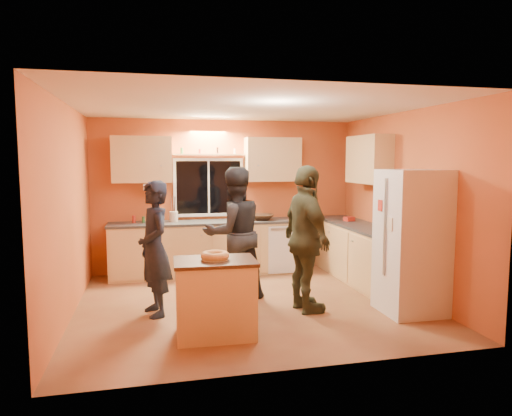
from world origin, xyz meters
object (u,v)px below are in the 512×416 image
object	(u,v)px
person_right	(306,239)
person_center	(234,233)
refrigerator	(412,242)
island	(215,298)
person_left	(154,248)

from	to	relation	value
person_right	person_center	bearing A→B (deg)	40.16
refrigerator	person_right	world-z (taller)	person_right
island	person_left	bearing A→B (deg)	128.13
island	person_center	size ratio (longest dim) A/B	0.49
island	person_center	bearing A→B (deg)	73.44
person_right	island	bearing A→B (deg)	108.32
person_left	person_center	world-z (taller)	person_center
person_left	person_right	xyz separation A→B (m)	(1.86, -0.29, 0.09)
island	person_left	world-z (taller)	person_left
person_center	person_right	bearing A→B (deg)	122.94
refrigerator	person_left	bearing A→B (deg)	168.62
person_center	person_right	world-z (taller)	person_right
refrigerator	person_right	bearing A→B (deg)	165.16
refrigerator	person_left	size ratio (longest dim) A/B	1.08
person_center	person_right	xyz separation A→B (m)	(0.79, -0.74, 0.02)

